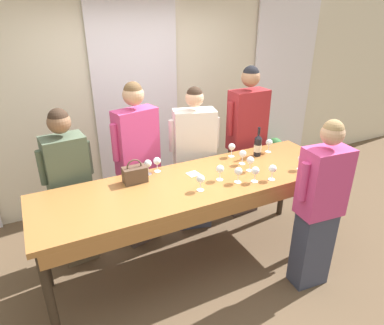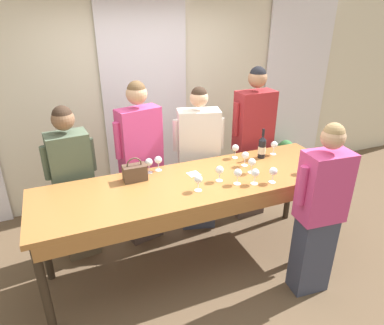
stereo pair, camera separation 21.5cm
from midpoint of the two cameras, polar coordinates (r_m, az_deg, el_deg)
ground_plane at (r=3.75m, az=-1.10°, el=-16.44°), size 18.00×18.00×0.00m
wall_back at (r=4.56m, az=-10.75°, el=10.73°), size 12.00×0.06×2.80m
curtain_panel_center at (r=4.51m, az=-10.45°, el=9.87°), size 1.10×0.03×2.69m
curtain_panel_right at (r=5.63m, az=13.79°, el=12.50°), size 1.10×0.03×2.69m
tasting_bar at (r=3.22m, az=-1.01°, el=-4.67°), size 2.96×0.86×0.98m
wine_bottle at (r=3.72m, az=9.29°, el=2.80°), size 0.08×0.08×0.32m
handbag at (r=3.20m, az=-11.41°, el=-1.94°), size 0.22×0.12×0.23m
wine_glass_front_left at (r=3.84m, az=11.17°, el=3.22°), size 0.07×0.07×0.15m
wine_glass_front_mid at (r=3.31m, az=-9.22°, el=-0.27°), size 0.07×0.07×0.15m
wine_glass_front_right at (r=3.67m, az=4.99°, el=2.54°), size 0.07×0.07×0.15m
wine_glass_center_left at (r=2.98m, az=-0.64°, el=-2.85°), size 0.07×0.07×0.15m
wine_glass_center_mid at (r=3.23m, az=11.44°, el=-1.12°), size 0.07×0.07×0.15m
wine_glass_center_right at (r=3.13m, az=5.79°, el=-1.58°), size 0.07×0.07×0.15m
wine_glass_back_left at (r=3.37m, az=7.90°, el=0.28°), size 0.07×0.07×0.15m
wine_glass_back_mid at (r=3.50m, az=6.71°, el=1.35°), size 0.07×0.07×0.15m
wine_glass_back_right at (r=3.16m, az=8.60°, el=-1.46°), size 0.07×0.07×0.15m
wine_glass_near_host at (r=3.50m, az=16.14°, el=0.49°), size 0.07×0.07×0.15m
wine_glass_by_bottle at (r=3.16m, az=2.76°, el=-1.19°), size 0.07×0.07×0.15m
wine_glass_by_handbag at (r=3.35m, az=-7.69°, el=0.16°), size 0.07×0.07×0.15m
napkin at (r=3.31m, az=-1.65°, el=-1.94°), size 0.12×0.12×0.00m
guest_olive_jacket at (r=3.59m, az=-21.28°, el=-4.05°), size 0.50×0.30×1.65m
guest_pink_top at (r=3.64m, az=-10.62°, el=-0.44°), size 0.55×0.30×1.82m
guest_cream_sweater at (r=3.88m, az=-1.19°, el=0.28°), size 0.57×0.35×1.71m
guest_striped_shirt at (r=4.17m, az=7.55°, el=3.31°), size 0.56×0.24×1.87m
host_pouring at (r=3.22m, az=18.66°, el=-7.10°), size 0.51×0.28×1.65m
potted_plant at (r=5.58m, az=12.38°, el=1.05°), size 0.31×0.31×0.59m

